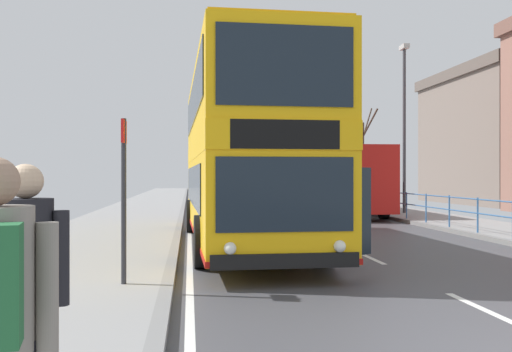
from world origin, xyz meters
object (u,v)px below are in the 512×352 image
object	(u,v)px
background_bus_far_lane	(335,179)
bus_stop_sign_near	(124,182)
double_decker_bus_main	(243,154)
street_lamp_far_side	(404,115)
bare_tree_far_00	(361,162)
pedestrian_companion	(26,284)

from	to	relation	value
background_bus_far_lane	bus_stop_sign_near	distance (m)	18.89
double_decker_bus_main	street_lamp_far_side	xyz separation A→B (m)	(8.22, 9.74, 2.17)
double_decker_bus_main	bare_tree_far_00	size ratio (longest dim) A/B	2.06
bus_stop_sign_near	street_lamp_far_side	size ratio (longest dim) A/B	0.34
bus_stop_sign_near	bare_tree_far_00	bearing A→B (deg)	63.44
background_bus_far_lane	street_lamp_far_side	xyz separation A→B (m)	(2.67, -1.92, 2.87)
background_bus_far_lane	pedestrian_companion	size ratio (longest dim) A/B	6.21
pedestrian_companion	bare_tree_far_00	distance (m)	27.68
pedestrian_companion	street_lamp_far_side	world-z (taller)	street_lamp_far_side
background_bus_far_lane	pedestrian_companion	xyz separation A→B (m)	(-7.96, -22.25, -0.52)
background_bus_far_lane	double_decker_bus_main	bearing A→B (deg)	-115.46
bus_stop_sign_near	street_lamp_far_side	bearing A→B (deg)	55.14
pedestrian_companion	bus_stop_sign_near	bearing A→B (deg)	89.78
bus_stop_sign_near	double_decker_bus_main	bearing A→B (deg)	66.46
bus_stop_sign_near	street_lamp_far_side	world-z (taller)	street_lamp_far_side
pedestrian_companion	double_decker_bus_main	bearing A→B (deg)	77.19
bare_tree_far_00	bus_stop_sign_near	bearing A→B (deg)	-116.56
bus_stop_sign_near	street_lamp_far_side	xyz separation A→B (m)	(10.60, 15.22, 2.81)
double_decker_bus_main	bare_tree_far_00	distance (m)	17.00
double_decker_bus_main	bus_stop_sign_near	world-z (taller)	double_decker_bus_main
double_decker_bus_main	pedestrian_companion	xyz separation A→B (m)	(-2.41, -10.59, -1.23)
double_decker_bus_main	street_lamp_far_side	bearing A→B (deg)	49.86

